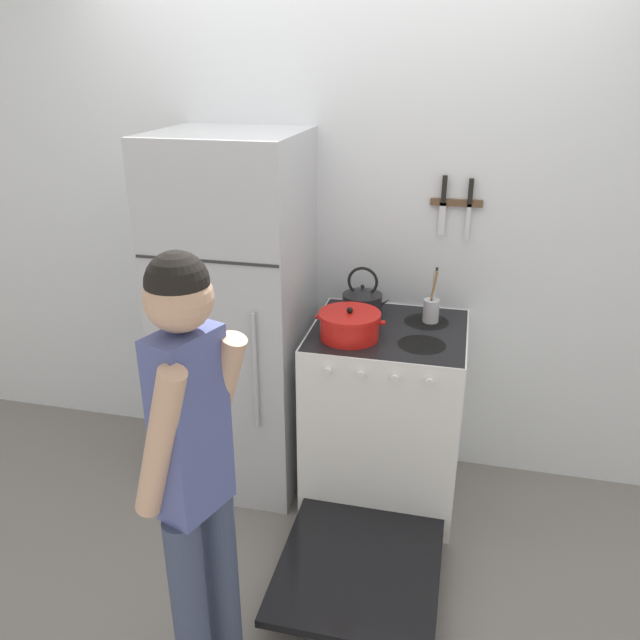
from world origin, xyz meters
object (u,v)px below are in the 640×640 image
object	(u,v)px
person	(195,472)
refrigerator	(237,318)
stove_range	(384,418)
tea_kettle	(363,301)
utensil_jar	(431,308)
dutch_oven_pot	(350,325)

from	to	relation	value
person	refrigerator	bearing A→B (deg)	33.83
stove_range	tea_kettle	bearing A→B (deg)	131.07
utensil_jar	stove_range	bearing A→B (deg)	-135.50
refrigerator	dutch_oven_pot	distance (m)	0.61
refrigerator	utensil_jar	distance (m)	0.94
refrigerator	stove_range	bearing A→B (deg)	-3.73
dutch_oven_pot	tea_kettle	xyz separation A→B (m)	(0.01, 0.26, 0.01)
tea_kettle	person	bearing A→B (deg)	-101.45
refrigerator	dutch_oven_pot	size ratio (longest dim) A/B	5.53
dutch_oven_pot	utensil_jar	bearing A→B (deg)	38.56
tea_kettle	person	world-z (taller)	person
tea_kettle	utensil_jar	xyz separation A→B (m)	(0.33, 0.01, -0.01)
utensil_jar	refrigerator	bearing A→B (deg)	-172.17
refrigerator	utensil_jar	xyz separation A→B (m)	(0.92, 0.13, 0.08)
refrigerator	tea_kettle	world-z (taller)	refrigerator
stove_range	tea_kettle	world-z (taller)	tea_kettle
stove_range	refrigerator	bearing A→B (deg)	176.27
tea_kettle	person	size ratio (longest dim) A/B	0.16
refrigerator	person	xyz separation A→B (m)	(0.32, -1.23, 0.03)
stove_range	dutch_oven_pot	bearing A→B (deg)	-149.46
utensil_jar	person	size ratio (longest dim) A/B	0.17
dutch_oven_pot	person	bearing A→B (deg)	-103.52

